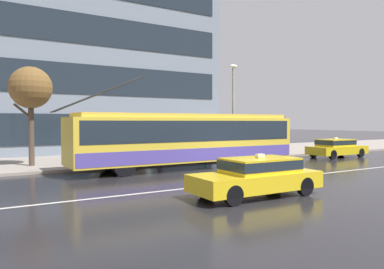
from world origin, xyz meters
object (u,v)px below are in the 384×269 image
Objects in this scene: pedestrian_approaching_curb at (161,133)px; trolleybus at (188,138)px; taxi_oncoming_near at (257,175)px; taxi_ahead_of_bus at (336,147)px; pedestrian_walking_past at (224,135)px; bus_shelter at (125,130)px; pedestrian_at_shelter at (206,132)px; street_lamp at (233,102)px; street_tree_bare at (31,89)px.

trolleybus is at bearing -97.01° from pedestrian_approaching_curb.
taxi_ahead_of_bus is (13.46, 7.19, 0.00)m from taxi_oncoming_near.
pedestrian_approaching_curb is 4.03m from pedestrian_walking_past.
pedestrian_approaching_curb is (-11.24, 4.62, 1.05)m from taxi_ahead_of_bus.
bus_shelter reaches higher than pedestrian_at_shelter.
bus_shelter is (-2.23, 3.52, 0.38)m from trolleybus.
bus_shelter is at bearing -163.03° from pedestrian_approaching_curb.
trolleybus is 6.11m from pedestrian_at_shelter.
trolleybus is 6.38× the size of pedestrian_at_shelter.
bus_shelter is 2.06× the size of pedestrian_at_shelter.
bus_shelter is 7.16m from street_lamp.
street_tree_bare reaches higher than pedestrian_approaching_curb.
trolleybus is 6.60× the size of pedestrian_approaching_curb.
street_lamp reaches higher than bus_shelter.
pedestrian_approaching_curb reaches higher than taxi_ahead_of_bus.
pedestrian_at_shelter is 0.34× the size of street_lamp.
pedestrian_walking_past is at bearing -174.98° from street_lamp.
street_lamp reaches higher than taxi_ahead_of_bus.
street_lamp is (4.02, -2.31, 1.98)m from pedestrian_approaching_curb.
pedestrian_approaching_curb is 0.33× the size of street_lamp.
pedestrian_approaching_curb is at bearing 79.32° from taxi_oncoming_near.
pedestrian_at_shelter is at bearing 2.14° from street_tree_bare.
taxi_ahead_of_bus is at bearing -15.10° from bus_shelter.
street_tree_bare is at bearing -177.86° from pedestrian_at_shelter.
street_lamp is (6.25, 9.50, 3.04)m from taxi_oncoming_near.
trolleybus is 11.81m from taxi_ahead_of_bus.
pedestrian_at_shelter is 2.59m from pedestrian_walking_past.
street_tree_bare reaches higher than bus_shelter.
pedestrian_walking_past is at bearing -14.31° from bus_shelter.
taxi_oncoming_near is at bearing -120.17° from pedestrian_walking_past.
pedestrian_walking_past is at bearing -96.18° from pedestrian_at_shelter.
pedestrian_approaching_curb is (-3.53, -0.19, 0.03)m from pedestrian_at_shelter.
taxi_ahead_of_bus is at bearing -22.36° from pedestrian_approaching_curb.
bus_shelter is at bearing 165.69° from pedestrian_walking_past.
street_lamp is at bearing -79.00° from pedestrian_at_shelter.
pedestrian_at_shelter is (6.30, 1.04, -0.24)m from bus_shelter.
street_tree_bare reaches higher than pedestrian_walking_past.
pedestrian_at_shelter is 1.04× the size of pedestrian_approaching_curb.
street_lamp is at bearing 56.67° from taxi_oncoming_near.
pedestrian_walking_past is 2.24m from street_lamp.
street_lamp reaches higher than street_tree_bare.
street_lamp reaches higher than pedestrian_walking_past.
street_tree_bare is (-7.19, 4.14, 2.61)m from trolleybus.
street_lamp is at bearing 5.02° from pedestrian_walking_past.
pedestrian_at_shelter is at bearing 101.00° from street_lamp.
street_tree_bare is (-7.73, -0.23, 2.44)m from pedestrian_approaching_curb.
taxi_oncoming_near is at bearing -123.33° from street_lamp.
taxi_ahead_of_bus is 0.74× the size of street_lamp.
taxi_oncoming_near is at bearing -64.61° from street_tree_bare.
street_lamp is at bearing 24.26° from trolleybus.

